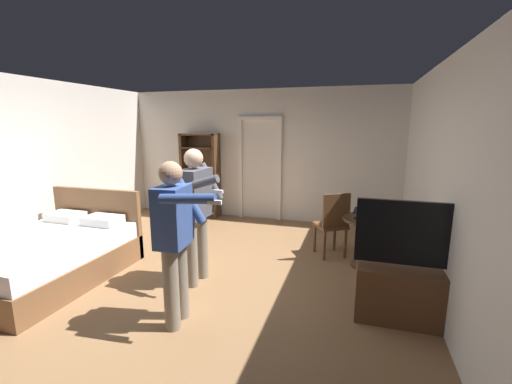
{
  "coord_description": "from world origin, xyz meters",
  "views": [
    {
      "loc": [
        1.95,
        -3.63,
        1.96
      ],
      "look_at": [
        0.82,
        0.11,
        1.18
      ],
      "focal_mm": 23.45,
      "sensor_mm": 36.0,
      "label": 1
    }
  ],
  "objects_px": {
    "bed": "(49,255)",
    "wooden_chair": "(333,222)",
    "person_blue_shirt": "(175,234)",
    "side_table": "(368,234)",
    "bottle_on_table": "(381,213)",
    "suitcase_small": "(182,217)",
    "tv_flatscreen": "(410,286)",
    "person_striped_shirt": "(196,206)",
    "laptop": "(366,215)",
    "bookshelf": "(201,172)",
    "suitcase_dark": "(190,215)"
  },
  "relations": [
    {
      "from": "person_blue_shirt",
      "to": "suitcase_dark",
      "type": "xyz_separation_m",
      "value": [
        -1.43,
        2.97,
        -0.71
      ]
    },
    {
      "from": "bookshelf",
      "to": "bed",
      "type": "bearing_deg",
      "value": -99.1
    },
    {
      "from": "bed",
      "to": "side_table",
      "type": "height_order",
      "value": "bed"
    },
    {
      "from": "wooden_chair",
      "to": "suitcase_dark",
      "type": "distance_m",
      "value": 2.9
    },
    {
      "from": "tv_flatscreen",
      "to": "bottle_on_table",
      "type": "bearing_deg",
      "value": 100.78
    },
    {
      "from": "side_table",
      "to": "bottle_on_table",
      "type": "distance_m",
      "value": 0.37
    },
    {
      "from": "person_striped_shirt",
      "to": "bottle_on_table",
      "type": "bearing_deg",
      "value": 25.01
    },
    {
      "from": "laptop",
      "to": "person_striped_shirt",
      "type": "relative_size",
      "value": 0.22
    },
    {
      "from": "laptop",
      "to": "person_striped_shirt",
      "type": "distance_m",
      "value": 2.29
    },
    {
      "from": "person_striped_shirt",
      "to": "tv_flatscreen",
      "type": "bearing_deg",
      "value": -4.39
    },
    {
      "from": "side_table",
      "to": "wooden_chair",
      "type": "bearing_deg",
      "value": 156.66
    },
    {
      "from": "side_table",
      "to": "bottle_on_table",
      "type": "bearing_deg",
      "value": -29.74
    },
    {
      "from": "suitcase_small",
      "to": "person_striped_shirt",
      "type": "bearing_deg",
      "value": -67.84
    },
    {
      "from": "side_table",
      "to": "suitcase_small",
      "type": "relative_size",
      "value": 1.24
    },
    {
      "from": "tv_flatscreen",
      "to": "suitcase_dark",
      "type": "xyz_separation_m",
      "value": [
        -3.64,
        2.27,
        -0.15
      ]
    },
    {
      "from": "tv_flatscreen",
      "to": "suitcase_small",
      "type": "xyz_separation_m",
      "value": [
        -3.83,
        2.3,
        -0.21
      ]
    },
    {
      "from": "wooden_chair",
      "to": "person_blue_shirt",
      "type": "relative_size",
      "value": 0.61
    },
    {
      "from": "laptop",
      "to": "person_blue_shirt",
      "type": "bearing_deg",
      "value": -132.85
    },
    {
      "from": "person_striped_shirt",
      "to": "suitcase_small",
      "type": "height_order",
      "value": "person_striped_shirt"
    },
    {
      "from": "bed",
      "to": "laptop",
      "type": "bearing_deg",
      "value": 21.14
    },
    {
      "from": "person_blue_shirt",
      "to": "laptop",
      "type": "bearing_deg",
      "value": 47.15
    },
    {
      "from": "bottle_on_table",
      "to": "laptop",
      "type": "bearing_deg",
      "value": 168.06
    },
    {
      "from": "person_blue_shirt",
      "to": "bookshelf",
      "type": "bearing_deg",
      "value": 112.5
    },
    {
      "from": "bottle_on_table",
      "to": "person_blue_shirt",
      "type": "bearing_deg",
      "value": -136.08
    },
    {
      "from": "side_table",
      "to": "bookshelf",
      "type": "bearing_deg",
      "value": 152.0
    },
    {
      "from": "side_table",
      "to": "suitcase_small",
      "type": "height_order",
      "value": "side_table"
    },
    {
      "from": "bottle_on_table",
      "to": "suitcase_small",
      "type": "height_order",
      "value": "bottle_on_table"
    },
    {
      "from": "bed",
      "to": "person_striped_shirt",
      "type": "bearing_deg",
      "value": 13.41
    },
    {
      "from": "suitcase_small",
      "to": "tv_flatscreen",
      "type": "bearing_deg",
      "value": -42.44
    },
    {
      "from": "wooden_chair",
      "to": "person_blue_shirt",
      "type": "xyz_separation_m",
      "value": [
        -1.34,
        -2.2,
        0.39
      ]
    },
    {
      "from": "bed",
      "to": "person_striped_shirt",
      "type": "height_order",
      "value": "person_striped_shirt"
    },
    {
      "from": "tv_flatscreen",
      "to": "laptop",
      "type": "relative_size",
      "value": 3.37
    },
    {
      "from": "bed",
      "to": "bookshelf",
      "type": "bearing_deg",
      "value": 80.9
    },
    {
      "from": "tv_flatscreen",
      "to": "wooden_chair",
      "type": "height_order",
      "value": "tv_flatscreen"
    },
    {
      "from": "side_table",
      "to": "bottle_on_table",
      "type": "relative_size",
      "value": 2.84
    },
    {
      "from": "bottle_on_table",
      "to": "bookshelf",
      "type": "bearing_deg",
      "value": 151.93
    },
    {
      "from": "laptop",
      "to": "person_blue_shirt",
      "type": "xyz_separation_m",
      "value": [
        -1.8,
        -1.94,
        0.18
      ]
    },
    {
      "from": "bottle_on_table",
      "to": "suitcase_dark",
      "type": "height_order",
      "value": "bottle_on_table"
    },
    {
      "from": "bed",
      "to": "wooden_chair",
      "type": "xyz_separation_m",
      "value": [
        3.46,
        1.77,
        0.24
      ]
    },
    {
      "from": "laptop",
      "to": "person_striped_shirt",
      "type": "bearing_deg",
      "value": -152.27
    },
    {
      "from": "bottle_on_table",
      "to": "bed",
      "type": "bearing_deg",
      "value": -160.16
    },
    {
      "from": "side_table",
      "to": "laptop",
      "type": "distance_m",
      "value": 0.28
    },
    {
      "from": "tv_flatscreen",
      "to": "side_table",
      "type": "bearing_deg",
      "value": 106.02
    },
    {
      "from": "wooden_chair",
      "to": "suitcase_dark",
      "type": "height_order",
      "value": "wooden_chair"
    },
    {
      "from": "wooden_chair",
      "to": "tv_flatscreen",
      "type": "bearing_deg",
      "value": -60.11
    },
    {
      "from": "bed",
      "to": "side_table",
      "type": "relative_size",
      "value": 2.82
    },
    {
      "from": "bookshelf",
      "to": "person_striped_shirt",
      "type": "height_order",
      "value": "bookshelf"
    },
    {
      "from": "bookshelf",
      "to": "suitcase_small",
      "type": "height_order",
      "value": "bookshelf"
    },
    {
      "from": "tv_flatscreen",
      "to": "person_blue_shirt",
      "type": "distance_m",
      "value": 2.38
    },
    {
      "from": "wooden_chair",
      "to": "person_blue_shirt",
      "type": "distance_m",
      "value": 2.61
    }
  ]
}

